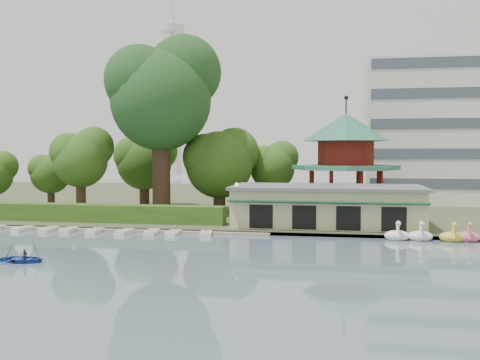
% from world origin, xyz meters
% --- Properties ---
extents(ground_plane, '(220.00, 220.00, 0.00)m').
position_xyz_m(ground_plane, '(0.00, 0.00, 0.00)').
color(ground_plane, slate).
rests_on(ground_plane, ground).
extents(shore, '(220.00, 70.00, 0.40)m').
position_xyz_m(shore, '(0.00, 52.00, 0.20)').
color(shore, '#424930').
rests_on(shore, ground).
extents(embankment, '(220.00, 0.60, 0.30)m').
position_xyz_m(embankment, '(0.00, 17.30, 0.15)').
color(embankment, gray).
rests_on(embankment, ground).
extents(dock, '(34.00, 1.60, 0.24)m').
position_xyz_m(dock, '(-12.00, 17.20, 0.12)').
color(dock, gray).
rests_on(dock, ground).
extents(boathouse, '(18.60, 9.39, 3.90)m').
position_xyz_m(boathouse, '(10.00, 21.97, 2.37)').
color(boathouse, '#C1B88B').
rests_on(boathouse, shore).
extents(pavilion, '(12.40, 12.40, 13.50)m').
position_xyz_m(pavilion, '(12.00, 32.00, 7.48)').
color(pavilion, '#C1B88B').
rests_on(pavilion, shore).
extents(broadcast_tower, '(8.00, 8.00, 96.00)m').
position_xyz_m(broadcast_tower, '(-42.00, 140.00, 33.98)').
color(broadcast_tower, silver).
rests_on(broadcast_tower, ground).
extents(hedge, '(30.00, 2.00, 1.80)m').
position_xyz_m(hedge, '(-15.00, 20.50, 1.30)').
color(hedge, '#33591B').
rests_on(hedge, shore).
extents(lamp_post, '(0.36, 0.36, 4.28)m').
position_xyz_m(lamp_post, '(1.50, 19.00, 3.34)').
color(lamp_post, black).
rests_on(lamp_post, shore).
extents(big_tree, '(12.75, 11.88, 20.92)m').
position_xyz_m(big_tree, '(-8.84, 28.19, 14.65)').
color(big_tree, '#3A281C').
rests_on(big_tree, shore).
extents(small_trees, '(38.85, 16.89, 10.21)m').
position_xyz_m(small_trees, '(-10.70, 32.11, 6.44)').
color(small_trees, '#3A281C').
rests_on(small_trees, shore).
extents(moored_rowboats, '(27.28, 2.74, 0.36)m').
position_xyz_m(moored_rowboats, '(-13.94, 15.81, 0.18)').
color(moored_rowboats, silver).
rests_on(moored_rowboats, ground).
extents(rowboat_with_passengers, '(4.37, 3.14, 2.01)m').
position_xyz_m(rowboat_with_passengers, '(-10.53, 2.27, 0.45)').
color(rowboat_with_passengers, '#254EA3').
rests_on(rowboat_with_passengers, ground).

